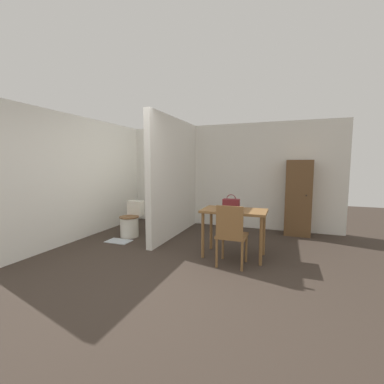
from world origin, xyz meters
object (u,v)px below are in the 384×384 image
(handbag, at_px, (231,204))
(toilet, at_px, (131,222))
(wooden_cabinet, at_px, (298,198))
(dining_table, at_px, (234,216))
(wooden_chair, at_px, (231,233))

(handbag, bearing_deg, toilet, 168.85)
(handbag, relative_size, wooden_cabinet, 0.16)
(handbag, bearing_deg, wooden_cabinet, 58.90)
(dining_table, height_order, wooden_cabinet, wooden_cabinet)
(wooden_chair, xyz_separation_m, toilet, (-2.36, 0.90, -0.21))
(toilet, distance_m, wooden_cabinet, 3.65)
(dining_table, xyz_separation_m, wooden_cabinet, (1.04, 1.82, 0.13))
(dining_table, distance_m, toilet, 2.39)
(toilet, relative_size, wooden_cabinet, 0.45)
(toilet, relative_size, handbag, 2.77)
(dining_table, relative_size, wooden_chair, 1.11)
(dining_table, bearing_deg, handbag, 170.67)
(dining_table, distance_m, handbag, 0.21)
(dining_table, height_order, wooden_chair, wooden_chair)
(wooden_chair, bearing_deg, handbag, 102.94)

